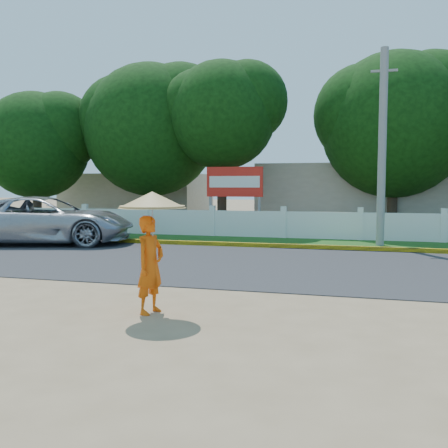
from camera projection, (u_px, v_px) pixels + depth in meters
The scene contains 12 objects.
ground at pixel (196, 300), 9.45m from camera, with size 120.00×120.00×0.00m, color #9E8460.
road at pixel (248, 263), 13.77m from camera, with size 60.00×7.00×0.02m, color #38383A.
grass_verge at pixel (278, 242), 18.82m from camera, with size 60.00×3.50×0.03m, color #2D601E.
curb at pixel (270, 246), 17.18m from camera, with size 40.00×0.18×0.16m, color yellow.
fence at pixel (283, 225), 20.18m from camera, with size 40.00×0.10×1.10m, color silver.
building_near at pixel (360, 196), 25.85m from camera, with size 10.00×6.00×3.20m, color #B7AD99.
building_far at pixel (138, 197), 30.22m from camera, with size 8.00×5.00×2.80m, color #B7AD99.
utility_pole at pixel (382, 148), 17.44m from camera, with size 0.28×0.28×6.91m, color gray.
vehicle at pixel (46, 220), 18.26m from camera, with size 2.90×6.29×1.75m, color #AAACB2.
monk_with_parasol at pixel (151, 234), 8.42m from camera, with size 1.14×1.14×2.08m.
billboard at pixel (235, 185), 21.71m from camera, with size 2.50×0.13×2.95m.
tree_row at pixel (353, 117), 22.09m from camera, with size 34.25×7.80×9.64m.
Camera 1 is at (2.94, -8.84, 2.20)m, focal length 40.00 mm.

